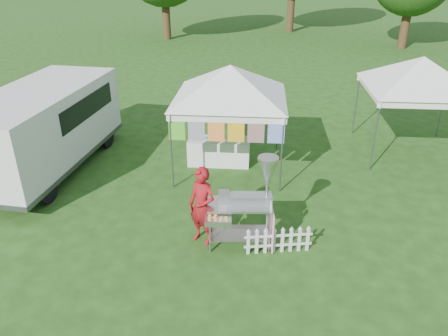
{
  "coord_description": "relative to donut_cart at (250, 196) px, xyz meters",
  "views": [
    {
      "loc": [
        0.79,
        -8.09,
        5.7
      ],
      "look_at": [
        0.03,
        1.14,
        1.1
      ],
      "focal_mm": 35.0,
      "sensor_mm": 36.0,
      "label": 1
    }
  ],
  "objects": [
    {
      "name": "canopy_main",
      "position": [
        -0.69,
        3.81,
        1.78
      ],
      "size": [
        4.24,
        4.24,
        3.45
      ],
      "color": "#59595E",
      "rests_on": "ground"
    },
    {
      "name": "picket_fence",
      "position": [
        0.61,
        -0.23,
        -0.92
      ],
      "size": [
        1.42,
        0.28,
        0.56
      ],
      "rotation": [
        0.0,
        0.0,
        0.18
      ],
      "color": "silver",
      "rests_on": "ground"
    },
    {
      "name": "display_table",
      "position": [
        -1.03,
        3.97,
        -0.82
      ],
      "size": [
        1.8,
        0.7,
        0.77
      ],
      "primitive_type": "cube",
      "color": "white",
      "rests_on": "ground"
    },
    {
      "name": "canopy_right",
      "position": [
        4.81,
        5.32,
        1.78
      ],
      "size": [
        4.24,
        4.24,
        3.45
      ],
      "color": "#59595E",
      "rests_on": "ground"
    },
    {
      "name": "cargo_van",
      "position": [
        -5.93,
        3.39,
        0.05
      ],
      "size": [
        2.79,
        5.82,
        2.34
      ],
      "rotation": [
        0.0,
        0.0,
        -0.1
      ],
      "color": "silver",
      "rests_on": "ground"
    },
    {
      "name": "vendor",
      "position": [
        -1.01,
        0.05,
        -0.33
      ],
      "size": [
        0.77,
        0.69,
        1.77
      ],
      "primitive_type": "imported",
      "rotation": [
        0.0,
        0.0,
        -0.52
      ],
      "color": "maroon",
      "rests_on": "ground"
    },
    {
      "name": "ground",
      "position": [
        -0.69,
        0.32,
        -1.21
      ],
      "size": [
        120.0,
        120.0,
        0.0
      ],
      "primitive_type": "plane",
      "color": "#1F4112",
      "rests_on": "ground"
    },
    {
      "name": "donut_cart",
      "position": [
        0.0,
        0.0,
        0.0
      ],
      "size": [
        1.47,
        1.12,
        2.05
      ],
      "rotation": [
        0.0,
        0.0,
        0.08
      ],
      "color": "gray",
      "rests_on": "ground"
    }
  ]
}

